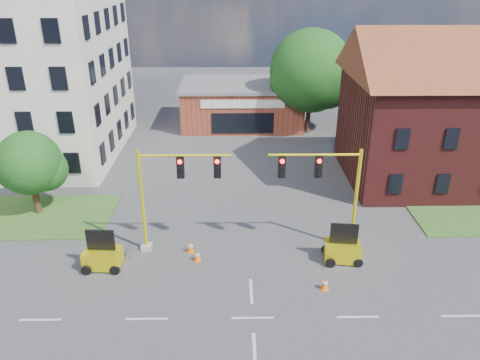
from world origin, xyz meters
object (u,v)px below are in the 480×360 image
at_px(signal_mast_west, 171,189).
at_px(trailer_west, 103,256).
at_px(trailer_east, 342,249).
at_px(pickup_white, 423,172).
at_px(signal_mast_east, 328,188).

distance_m(signal_mast_west, trailer_west, 5.21).
bearing_deg(signal_mast_west, trailer_east, -7.56).
distance_m(signal_mast_west, pickup_white, 20.63).
height_order(trailer_east, pickup_white, trailer_east).
bearing_deg(trailer_east, pickup_white, 58.57).
distance_m(trailer_west, pickup_white, 24.48).
xyz_separation_m(signal_mast_west, trailer_west, (-3.70, -1.77, -3.22)).
relative_size(signal_mast_west, pickup_white, 1.26).
distance_m(signal_mast_west, trailer_east, 10.17).
bearing_deg(signal_mast_east, trailer_west, -171.87).
bearing_deg(pickup_white, signal_mast_east, 112.10).
bearing_deg(signal_mast_west, trailer_west, -154.39).
height_order(trailer_west, trailer_east, trailer_west).
bearing_deg(pickup_white, trailer_west, 94.21).
bearing_deg(trailer_east, signal_mast_west, 179.71).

